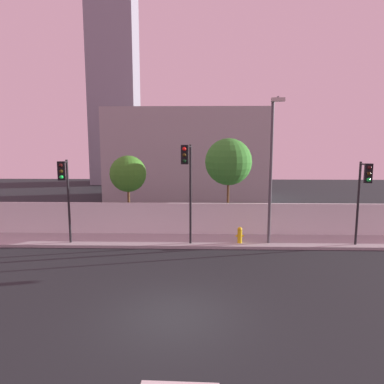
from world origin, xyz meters
The scene contains 12 objects.
ground_plane centered at (0.00, 0.00, 0.00)m, with size 80.00×80.00×0.00m, color black.
sidewalk centered at (0.00, 8.20, 0.07)m, with size 36.00×2.40×0.15m, color #A0A0A0.
perimeter_wall centered at (0.00, 9.49, 1.05)m, with size 36.00×0.18×1.80m, color silver.
traffic_light_left centered at (0.19, 6.78, 3.91)m, with size 0.46×1.74×5.16m.
traffic_light_center centered at (8.72, 6.67, 3.33)m, with size 0.57×1.83×4.31m.
traffic_light_right centered at (-5.92, 6.71, 3.38)m, with size 0.55×1.76×4.39m.
street_lamp_curbside centered at (4.41, 7.46, 4.48)m, with size 0.62×2.26×7.32m.
fire_hydrant centered at (2.90, 7.67, 0.61)m, with size 0.44×0.26×0.86m.
roadside_tree_leftmost centered at (-3.56, 10.61, 3.52)m, with size 2.20×2.20×4.63m.
roadside_tree_midleft centered at (2.48, 10.61, 4.25)m, with size 2.80×2.80×5.66m.
low_building_distant centered at (-0.62, 23.49, 4.23)m, with size 14.86×6.00×8.46m, color #9F9F9F.
tower_on_skyline centered at (-10.25, 35.49, 13.58)m, with size 5.72×5.00×27.17m, color gray.
Camera 1 is at (0.86, -10.40, 5.50)m, focal length 32.87 mm.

